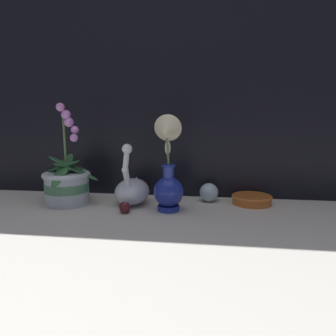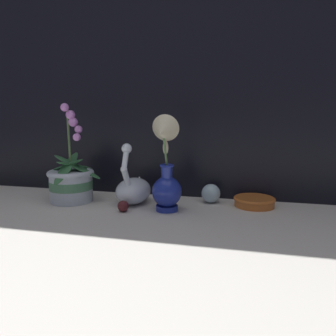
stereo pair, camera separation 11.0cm
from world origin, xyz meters
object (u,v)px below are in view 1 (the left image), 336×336
orchid_potted_plant (67,183)px  swan_figurine (132,189)px  glass_sphere (209,192)px  amber_dish (252,199)px  blue_vase (168,173)px

orchid_potted_plant → swan_figurine: 0.23m
glass_sphere → swan_figurine: bearing=-165.2°
glass_sphere → amber_dish: size_ratio=0.48×
blue_vase → glass_sphere: (0.13, 0.15, -0.09)m
orchid_potted_plant → amber_dish: 0.65m
orchid_potted_plant → swan_figurine: (0.23, 0.03, -0.02)m
blue_vase → glass_sphere: 0.22m
orchid_potted_plant → glass_sphere: 0.50m
swan_figurine → amber_dish: size_ratio=1.54×
glass_sphere → amber_dish: bearing=-4.2°
orchid_potted_plant → swan_figurine: orchid_potted_plant is taller
blue_vase → amber_dish: 0.33m
orchid_potted_plant → glass_sphere: size_ratio=5.17×
amber_dish → glass_sphere: bearing=175.8°
blue_vase → glass_sphere: blue_vase is taller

